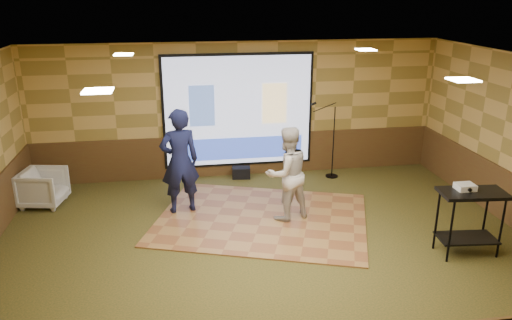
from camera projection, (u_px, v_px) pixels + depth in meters
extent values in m
plane|color=#293317|center=(266.00, 247.00, 8.24)|extent=(9.00, 9.00, 0.00)
cube|color=tan|center=(238.00, 110.00, 11.02)|extent=(9.00, 0.04, 3.00)
cube|color=tan|center=(338.00, 287.00, 4.48)|extent=(9.00, 0.04, 3.00)
cube|color=beige|center=(268.00, 64.00, 7.26)|extent=(9.00, 7.00, 0.04)
cube|color=#55301C|center=(239.00, 155.00, 11.33)|extent=(9.00, 0.04, 0.95)
cube|color=black|center=(238.00, 111.00, 10.97)|extent=(3.32, 0.03, 2.52)
cube|color=silver|center=(239.00, 111.00, 10.94)|extent=(3.20, 0.02, 2.40)
cube|color=#425B92|center=(202.00, 106.00, 10.76)|extent=(0.55, 0.01, 0.90)
cube|color=#E2C583|center=(274.00, 103.00, 11.00)|extent=(0.55, 0.01, 0.90)
cube|color=#2E47AF|center=(239.00, 148.00, 11.20)|extent=(2.88, 0.01, 0.50)
cube|color=#FFECBF|center=(124.00, 54.00, 8.62)|extent=(0.32, 0.32, 0.02)
cube|color=#FFECBF|center=(366.00, 50.00, 9.29)|extent=(0.32, 0.32, 0.02)
cube|color=#FFECBF|center=(98.00, 91.00, 5.54)|extent=(0.32, 0.32, 0.02)
cube|color=#FFECBF|center=(463.00, 80.00, 6.21)|extent=(0.32, 0.32, 0.02)
cube|color=#9C6D39|center=(262.00, 219.00, 9.23)|extent=(4.51, 3.96, 0.03)
imported|color=#141940|center=(180.00, 161.00, 9.23)|extent=(0.81, 0.62, 1.99)
imported|color=beige|center=(287.00, 174.00, 8.97)|extent=(1.01, 0.89, 1.74)
cylinder|color=black|center=(451.00, 232.00, 7.64)|extent=(0.04, 0.04, 1.02)
cylinder|color=black|center=(501.00, 228.00, 7.77)|extent=(0.04, 0.04, 1.02)
cylinder|color=black|center=(437.00, 220.00, 8.04)|extent=(0.04, 0.04, 1.02)
cylinder|color=black|center=(485.00, 217.00, 8.17)|extent=(0.04, 0.04, 1.02)
cube|color=black|center=(473.00, 193.00, 7.73)|extent=(1.02, 0.53, 0.05)
cube|color=black|center=(466.00, 238.00, 7.98)|extent=(0.91, 0.48, 0.03)
cube|color=white|center=(465.00, 187.00, 7.78)|extent=(0.29, 0.24, 0.09)
cylinder|color=black|center=(332.00, 176.00, 11.34)|extent=(0.28, 0.28, 0.02)
cylinder|color=black|center=(333.00, 142.00, 11.08)|extent=(0.02, 0.02, 1.62)
cylinder|color=black|center=(325.00, 107.00, 10.79)|extent=(0.51, 0.02, 0.20)
cylinder|color=black|center=(314.00, 104.00, 10.72)|extent=(0.12, 0.05, 0.08)
imported|color=gray|center=(43.00, 188.00, 9.75)|extent=(0.93, 0.91, 0.72)
cube|color=black|center=(241.00, 172.00, 11.23)|extent=(0.43, 0.31, 0.25)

